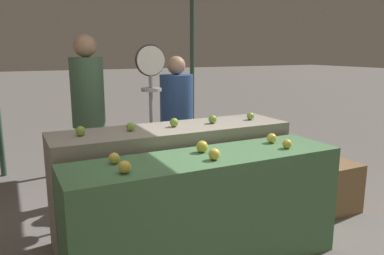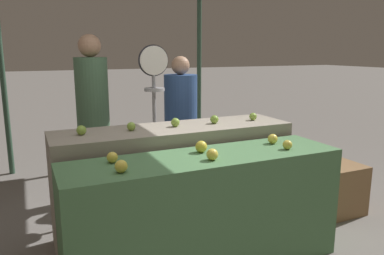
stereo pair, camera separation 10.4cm
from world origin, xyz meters
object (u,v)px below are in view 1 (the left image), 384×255
Objects in this scene: wooden_crate_side at (328,186)px; produce_scale at (151,91)px; person_customer_left at (88,106)px; person_vendor_at_scale at (177,116)px.

produce_scale is at bearing 152.84° from wooden_crate_side.
person_customer_left is (-0.52, 0.49, -0.19)m from produce_scale.
person_customer_left is at bearing 148.31° from wooden_crate_side.
produce_scale is at bearing 139.02° from person_customer_left.
person_customer_left is at bearing 136.83° from produce_scale.
produce_scale is at bearing 56.14° from person_vendor_at_scale.
person_vendor_at_scale is 1.78m from wooden_crate_side.
wooden_crate_side is (2.13, -1.31, -0.79)m from person_customer_left.
person_customer_left is 3.56× the size of wooden_crate_side.
person_vendor_at_scale is 3.11× the size of wooden_crate_side.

